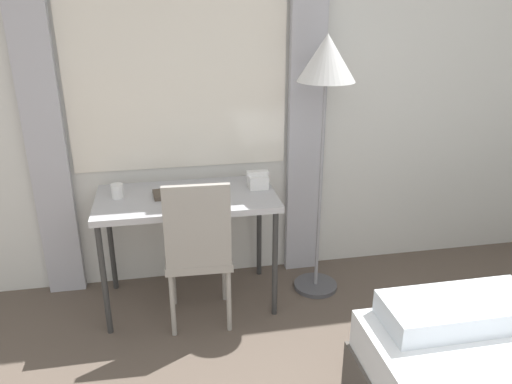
{
  "coord_description": "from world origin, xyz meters",
  "views": [
    {
      "loc": [
        -0.64,
        -0.16,
        1.94
      ],
      "look_at": [
        -0.15,
        2.38,
        0.92
      ],
      "focal_mm": 35.0,
      "sensor_mm": 36.0,
      "label": 1
    }
  ],
  "objects": [
    {
      "name": "standing_lamp",
      "position": [
        0.36,
        2.78,
        1.47
      ],
      "size": [
        0.36,
        0.36,
        1.74
      ],
      "color": "#4C4C51",
      "rests_on": "ground_plane"
    },
    {
      "name": "desk",
      "position": [
        -0.52,
        2.78,
        0.71
      ],
      "size": [
        1.13,
        0.6,
        0.77
      ],
      "color": "#B2B2B7",
      "rests_on": "ground_plane"
    },
    {
      "name": "telephone",
      "position": [
        -0.05,
        2.85,
        0.82
      ],
      "size": [
        0.14,
        0.14,
        0.11
      ],
      "color": "white",
      "rests_on": "desk"
    },
    {
      "name": "desk_chair",
      "position": [
        -0.48,
        2.51,
        0.54
      ],
      "size": [
        0.42,
        0.42,
        0.98
      ],
      "rotation": [
        0.0,
        0.0,
        -0.04
      ],
      "color": "gray",
      "rests_on": "ground_plane"
    },
    {
      "name": "mug",
      "position": [
        -0.94,
        2.82,
        0.82
      ],
      "size": [
        0.07,
        0.07,
        0.09
      ],
      "color": "white",
      "rests_on": "desk"
    },
    {
      "name": "wall_back_with_window",
      "position": [
        -0.06,
        3.16,
        1.35
      ],
      "size": [
        5.77,
        0.13,
        2.7
      ],
      "color": "silver",
      "rests_on": "ground_plane"
    },
    {
      "name": "book",
      "position": [
        -0.61,
        2.8,
        0.79
      ],
      "size": [
        0.25,
        0.18,
        0.02
      ],
      "rotation": [
        0.0,
        0.0,
        0.09
      ],
      "color": "#4C4238",
      "rests_on": "desk"
    }
  ]
}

